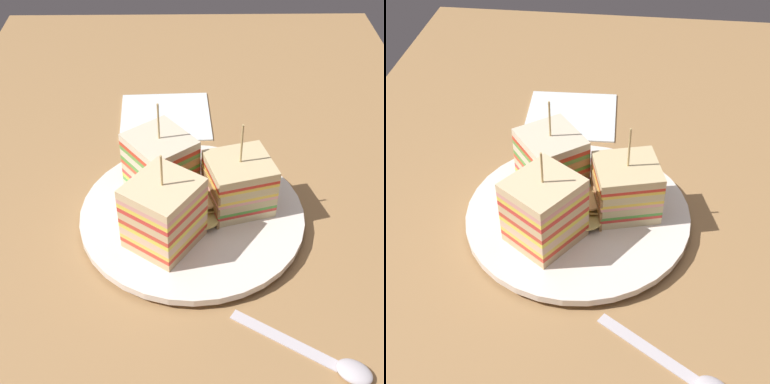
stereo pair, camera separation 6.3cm
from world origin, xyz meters
The scene contains 9 objects.
ground_plane centered at (0.00, 0.00, -0.90)cm, with size 121.63×73.04×1.80cm, color #A27749.
plate centered at (0.00, 0.00, 0.99)cm, with size 26.62×26.62×1.64cm.
sandwich_wedge_0 centered at (-1.18, 5.44, 4.86)cm, with size 8.32×8.74×11.44cm.
sandwich_wedge_1 centered at (-4.17, -3.72, 5.47)cm, with size 9.75×9.63×12.28cm.
sandwich_wedge_2 centered at (4.63, -3.12, 5.68)cm, with size 9.75×9.62×11.86cm.
chip_pile centered at (1.01, 1.32, 2.84)cm, with size 7.28×5.86×2.88cm.
salad_garnish centered at (-9.05, -3.19, 2.24)cm, with size 7.05×6.72×1.27cm.
spoon centered at (19.61, 13.00, 0.39)cm, with size 9.45×13.19×1.00cm.
napkin centered at (-22.68, -3.72, 0.25)cm, with size 12.93×13.48×0.50cm, color white.
Camera 1 is at (47.27, -0.68, 45.99)cm, focal length 50.88 mm.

